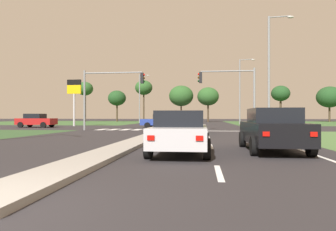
{
  "coord_description": "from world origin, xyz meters",
  "views": [
    {
      "loc": [
        3.12,
        -3.56,
        1.3
      ],
      "look_at": [
        -0.47,
        28.64,
        1.35
      ],
      "focal_mm": 32.68,
      "sensor_mm": 36.0,
      "label": 1
    }
  ],
  "objects_px": {
    "treeline_third": "(144,88)",
    "treeline_seventh": "(329,97)",
    "treeline_second": "(117,98)",
    "car_blue_second": "(163,121)",
    "car_red_near": "(36,120)",
    "street_lamp_third": "(241,88)",
    "car_teal_fourth": "(189,123)",
    "treeline_fifth": "(208,97)",
    "traffic_signal_near_left": "(107,88)",
    "street_lamp_fourth": "(140,96)",
    "treeline_near": "(85,89)",
    "treeline_sixth": "(281,94)",
    "car_black_fifth": "(272,129)",
    "fuel_price_totem": "(74,92)",
    "pedestrian_at_median": "(179,116)",
    "street_lamp_second": "(271,67)",
    "treeline_fourth": "(181,96)",
    "car_silver_third": "(181,132)",
    "car_white_sixth": "(166,119)",
    "traffic_signal_near_right": "(233,87)"
  },
  "relations": [
    {
      "from": "treeline_third",
      "to": "treeline_seventh",
      "type": "xyz_separation_m",
      "value": [
        41.57,
        3.01,
        -2.2
      ]
    },
    {
      "from": "treeline_second",
      "to": "car_blue_second",
      "type": "bearing_deg",
      "value": -67.26
    },
    {
      "from": "car_red_near",
      "to": "street_lamp_third",
      "type": "height_order",
      "value": "street_lamp_third"
    },
    {
      "from": "car_teal_fourth",
      "to": "treeline_fifth",
      "type": "distance_m",
      "value": 45.96
    },
    {
      "from": "car_teal_fourth",
      "to": "traffic_signal_near_left",
      "type": "xyz_separation_m",
      "value": [
        -7.62,
        4.14,
        3.08
      ]
    },
    {
      "from": "street_lamp_fourth",
      "to": "treeline_near",
      "type": "bearing_deg",
      "value": 147.81
    },
    {
      "from": "treeline_near",
      "to": "treeline_second",
      "type": "relative_size",
      "value": 1.27
    },
    {
      "from": "traffic_signal_near_left",
      "to": "treeline_sixth",
      "type": "distance_m",
      "value": 50.42
    },
    {
      "from": "car_black_fifth",
      "to": "treeline_seventh",
      "type": "bearing_deg",
      "value": 66.85
    },
    {
      "from": "car_red_near",
      "to": "traffic_signal_near_left",
      "type": "height_order",
      "value": "traffic_signal_near_left"
    },
    {
      "from": "treeline_near",
      "to": "treeline_fifth",
      "type": "bearing_deg",
      "value": 1.35
    },
    {
      "from": "fuel_price_totem",
      "to": "treeline_third",
      "type": "bearing_deg",
      "value": 84.64
    },
    {
      "from": "treeline_third",
      "to": "treeline_fifth",
      "type": "xyz_separation_m",
      "value": [
        14.59,
        -0.29,
        -2.09
      ]
    },
    {
      "from": "car_black_fifth",
      "to": "pedestrian_at_median",
      "type": "relative_size",
      "value": 2.42
    },
    {
      "from": "car_blue_second",
      "to": "treeline_seventh",
      "type": "bearing_deg",
      "value": -39.35
    },
    {
      "from": "treeline_near",
      "to": "street_lamp_second",
      "type": "bearing_deg",
      "value": -50.7
    },
    {
      "from": "traffic_signal_near_left",
      "to": "treeline_second",
      "type": "bearing_deg",
      "value": 104.7
    },
    {
      "from": "treeline_fourth",
      "to": "treeline_fifth",
      "type": "bearing_deg",
      "value": -4.47
    },
    {
      "from": "car_silver_third",
      "to": "treeline_fifth",
      "type": "xyz_separation_m",
      "value": [
        2.06,
        57.98,
        4.87
      ]
    },
    {
      "from": "treeline_fourth",
      "to": "treeline_seventh",
      "type": "distance_m",
      "value": 33.13
    },
    {
      "from": "treeline_fourth",
      "to": "treeline_seventh",
      "type": "height_order",
      "value": "treeline_fourth"
    },
    {
      "from": "street_lamp_third",
      "to": "street_lamp_fourth",
      "type": "height_order",
      "value": "street_lamp_third"
    },
    {
      "from": "car_silver_third",
      "to": "treeline_near",
      "type": "relative_size",
      "value": 0.49
    },
    {
      "from": "car_black_fifth",
      "to": "treeline_near",
      "type": "bearing_deg",
      "value": 117.62
    },
    {
      "from": "fuel_price_totem",
      "to": "treeline_fifth",
      "type": "distance_m",
      "value": 35.75
    },
    {
      "from": "car_white_sixth",
      "to": "car_black_fifth",
      "type": "bearing_deg",
      "value": 103.41
    },
    {
      "from": "car_teal_fourth",
      "to": "traffic_signal_near_left",
      "type": "relative_size",
      "value": 0.77
    },
    {
      "from": "treeline_seventh",
      "to": "car_black_fifth",
      "type": "bearing_deg",
      "value": -113.15
    },
    {
      "from": "car_black_fifth",
      "to": "treeline_sixth",
      "type": "bearing_deg",
      "value": 75.83
    },
    {
      "from": "street_lamp_second",
      "to": "treeline_seventh",
      "type": "distance_m",
      "value": 49.41
    },
    {
      "from": "car_silver_third",
      "to": "treeline_fourth",
      "type": "relative_size",
      "value": 0.55
    },
    {
      "from": "fuel_price_totem",
      "to": "treeline_seventh",
      "type": "height_order",
      "value": "treeline_seventh"
    },
    {
      "from": "traffic_signal_near_left",
      "to": "treeline_near",
      "type": "bearing_deg",
      "value": 114.09
    },
    {
      "from": "car_white_sixth",
      "to": "treeline_fourth",
      "type": "distance_m",
      "value": 24.88
    },
    {
      "from": "street_lamp_second",
      "to": "treeline_sixth",
      "type": "height_order",
      "value": "street_lamp_second"
    },
    {
      "from": "car_blue_second",
      "to": "treeline_second",
      "type": "distance_m",
      "value": 40.23
    },
    {
      "from": "car_silver_third",
      "to": "treeline_second",
      "type": "height_order",
      "value": "treeline_second"
    },
    {
      "from": "treeline_near",
      "to": "car_teal_fourth",
      "type": "bearing_deg",
      "value": -60.08
    },
    {
      "from": "traffic_signal_near_right",
      "to": "treeline_near",
      "type": "relative_size",
      "value": 0.59
    },
    {
      "from": "car_blue_second",
      "to": "car_white_sixth",
      "type": "relative_size",
      "value": 1.05
    },
    {
      "from": "car_blue_second",
      "to": "street_lamp_third",
      "type": "height_order",
      "value": "street_lamp_third"
    },
    {
      "from": "traffic_signal_near_left",
      "to": "treeline_fourth",
      "type": "height_order",
      "value": "treeline_fourth"
    },
    {
      "from": "car_silver_third",
      "to": "treeline_seventh",
      "type": "distance_m",
      "value": 67.99
    },
    {
      "from": "traffic_signal_near_right",
      "to": "traffic_signal_near_left",
      "type": "xyz_separation_m",
      "value": [
        -11.24,
        0.0,
        0.06
      ]
    },
    {
      "from": "pedestrian_at_median",
      "to": "street_lamp_fourth",
      "type": "bearing_deg",
      "value": 1.8
    },
    {
      "from": "traffic_signal_near_right",
      "to": "treeline_seventh",
      "type": "distance_m",
      "value": 51.65
    },
    {
      "from": "treeline_sixth",
      "to": "treeline_near",
      "type": "bearing_deg",
      "value": -176.96
    },
    {
      "from": "treeline_near",
      "to": "treeline_fifth",
      "type": "relative_size",
      "value": 1.19
    },
    {
      "from": "street_lamp_fourth",
      "to": "treeline_seventh",
      "type": "bearing_deg",
      "value": 18.35
    },
    {
      "from": "traffic_signal_near_left",
      "to": "street_lamp_fourth",
      "type": "height_order",
      "value": "street_lamp_fourth"
    }
  ]
}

